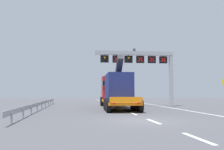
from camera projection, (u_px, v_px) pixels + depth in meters
ground at (143, 121)px, 15.54m from camera, size 112.00×112.00×0.00m
lane_markings at (110, 105)px, 34.67m from camera, size 0.20×53.16×0.01m
edge_line_right at (172, 108)px, 28.23m from camera, size 0.20×63.00×0.01m
overhead_lane_gantry at (144, 62)px, 31.60m from camera, size 9.76×0.90×6.91m
heavy_haul_truck_orange at (116, 90)px, 29.19m from camera, size 3.55×14.15×5.30m
guardrail_left at (41, 104)px, 26.34m from camera, size 0.13×27.78×0.76m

